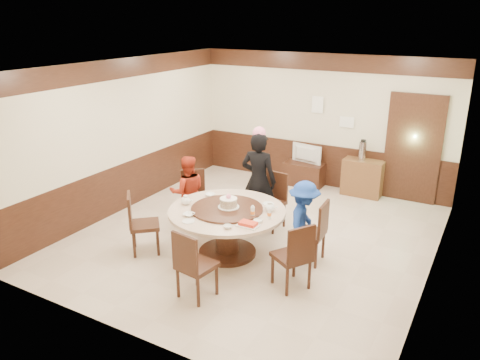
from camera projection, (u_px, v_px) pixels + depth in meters
The scene contains 29 objects.
room at pixel (257, 175), 7.54m from camera, with size 6.00×6.04×2.84m.
banquet_table at pixel (227, 223), 7.14m from camera, with size 1.78×1.78×0.78m.
chair_0 at pixel (310, 242), 7.01m from camera, with size 0.47×0.46×0.97m.
chair_1 at pixel (271, 211), 8.13m from camera, with size 0.49×0.50×0.97m.
chair_2 at pixel (195, 208), 8.24m from camera, with size 0.62×0.62×0.97m.
chair_3 at pixel (144, 234), 7.29m from camera, with size 0.62×0.62×0.97m.
chair_4 at pixel (196, 276), 6.11m from camera, with size 0.50×0.51×0.97m.
chair_5 at pixel (292, 267), 6.33m from camera, with size 0.61×0.61×0.97m.
person_standing at pixel (259, 181), 7.98m from camera, with size 0.62×0.41×1.71m, color black.
person_red at pixel (188, 192), 8.06m from camera, with size 0.63×0.49×1.29m, color #A02815.
person_blue at pixel (303, 222), 6.92m from camera, with size 0.82×0.47×1.26m, color navy.
birthday_cake at pixel (229, 203), 7.05m from camera, with size 0.32×0.32×0.21m.
teapot_left at pixel (186, 201), 7.24m from camera, with size 0.17×0.15×0.13m, color white.
teapot_right at pixel (270, 207), 6.98m from camera, with size 0.17×0.15×0.13m, color white.
bowl_0 at pixel (210, 195), 7.59m from camera, with size 0.16×0.16×0.04m, color white.
bowl_1 at pixel (228, 227), 6.45m from camera, with size 0.13×0.13×0.04m, color white.
bowl_2 at pixel (189, 215), 6.83m from camera, with size 0.17×0.17×0.04m, color white.
bowl_3 at pixel (258, 221), 6.62m from camera, with size 0.13×0.13×0.04m, color white.
saucer_near at pixel (188, 221), 6.64m from camera, with size 0.18×0.18×0.01m, color white.
saucer_far at pixel (268, 204), 7.26m from camera, with size 0.18×0.18×0.01m, color white.
shrimp_platter at pixel (248, 224), 6.50m from camera, with size 0.30×0.20×0.06m.
bottle_0 at pixel (253, 212), 6.78m from camera, with size 0.06×0.06×0.16m, color white.
bottle_1 at pixel (269, 213), 6.72m from camera, with size 0.06×0.06×0.16m, color white.
tv_stand at pixel (304, 174), 10.19m from camera, with size 0.85×0.45×0.50m, color #341A10.
television at pixel (305, 154), 10.03m from camera, with size 0.70×0.09×0.40m, color gray.
side_cabinet at pixel (363, 178), 9.58m from camera, with size 0.80×0.40×0.75m, color brown.
thermos at pixel (362, 151), 9.41m from camera, with size 0.15×0.15×0.38m, color silver.
notice_left at pixel (317, 105), 9.78m from camera, with size 0.25×0.00×0.35m, color white.
notice_right at pixel (347, 122), 9.58m from camera, with size 0.30×0.00×0.22m, color white.
Camera 1 is at (3.28, -6.33, 3.53)m, focal length 35.00 mm.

